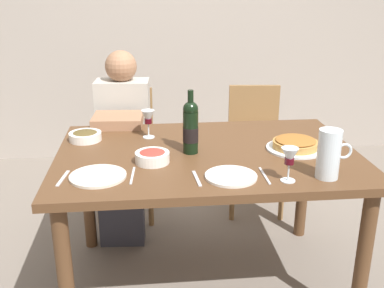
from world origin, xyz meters
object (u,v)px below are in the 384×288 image
object	(u,v)px
baked_tart	(295,144)
wine_glass_left_diner	(148,118)
dinner_plate_right_setting	(231,176)
chair_right	(254,140)
salad_bowl	(152,156)
olive_bowl	(85,136)
chair_left	(127,144)
water_pitcher	(329,157)
wine_glass_right_diner	(290,158)
dinner_plate_left_setting	(98,176)
dining_table	(207,169)
diner_left	(123,139)
wine_bottle	(191,127)

from	to	relation	value
baked_tart	wine_glass_left_diner	distance (m)	0.79
dinner_plate_right_setting	chair_right	world-z (taller)	chair_right
salad_bowl	wine_glass_left_diner	xyz separation A→B (m)	(-0.01, 0.37, 0.08)
olive_bowl	chair_left	size ratio (longest dim) A/B	0.20
water_pitcher	wine_glass_right_diner	distance (m)	0.18
water_pitcher	dinner_plate_left_setting	distance (m)	1.00
olive_bowl	dinner_plate_left_setting	distance (m)	0.52
dining_table	dinner_plate_right_setting	distance (m)	0.34
dining_table	wine_glass_left_diner	xyz separation A→B (m)	(-0.29, 0.25, 0.20)
wine_glass_left_diner	wine_glass_right_diner	bearing A→B (deg)	-47.31
dining_table	salad_bowl	world-z (taller)	salad_bowl
dinner_plate_right_setting	salad_bowl	bearing A→B (deg)	148.06
salad_bowl	diner_left	xyz separation A→B (m)	(-0.18, 0.77, -0.18)
dining_table	baked_tart	world-z (taller)	baked_tart
dinner_plate_left_setting	chair_left	distance (m)	1.19
wine_glass_right_diner	dinner_plate_left_setting	world-z (taller)	wine_glass_right_diner
dinner_plate_left_setting	chair_left	xyz separation A→B (m)	(0.07, 1.16, -0.27)
olive_bowl	diner_left	size ratio (longest dim) A/B	0.15
wine_glass_right_diner	diner_left	world-z (taller)	diner_left
dining_table	wine_glass_left_diner	size ratio (longest dim) A/B	9.78
water_pitcher	olive_bowl	xyz separation A→B (m)	(-1.11, 0.60, -0.07)
wine_bottle	wine_glass_left_diner	size ratio (longest dim) A/B	2.07
wine_bottle	wine_glass_right_diner	distance (m)	0.54
wine_glass_right_diner	dinner_plate_left_setting	xyz separation A→B (m)	(-0.81, 0.12, -0.10)
dining_table	salad_bowl	bearing A→B (deg)	-157.68
baked_tart	diner_left	world-z (taller)	diner_left
salad_bowl	dinner_plate_left_setting	xyz separation A→B (m)	(-0.24, -0.15, -0.03)
chair_left	diner_left	bearing A→B (deg)	90.66
baked_tart	wine_bottle	bearing A→B (deg)	179.26
baked_tart	wine_glass_right_diner	xyz separation A→B (m)	(-0.15, -0.37, 0.08)
wine_bottle	olive_bowl	distance (m)	0.61
baked_tart	water_pitcher	bearing A→B (deg)	-85.26
dinner_plate_right_setting	diner_left	size ratio (longest dim) A/B	0.20
olive_bowl	wine_glass_left_diner	distance (m)	0.35
diner_left	salad_bowl	bearing A→B (deg)	107.04
wine_glass_left_diner	dinner_plate_left_setting	bearing A→B (deg)	-113.68
dinner_plate_left_setting	wine_glass_left_diner	bearing A→B (deg)	66.32
chair_left	chair_right	xyz separation A→B (m)	(0.90, -0.01, 0.00)
water_pitcher	chair_right	size ratio (longest dim) A/B	0.25
salad_bowl	wine_glass_right_diner	world-z (taller)	wine_glass_right_diner
water_pitcher	dinner_plate_right_setting	bearing A→B (deg)	174.63
olive_bowl	chair_left	world-z (taller)	chair_left
wine_bottle	salad_bowl	bearing A→B (deg)	-150.17
diner_left	dining_table	bearing A→B (deg)	128.68
diner_left	water_pitcher	bearing A→B (deg)	136.31
dinner_plate_left_setting	chair_right	world-z (taller)	chair_right
baked_tart	salad_bowl	world-z (taller)	same
wine_bottle	diner_left	world-z (taller)	diner_left
dinner_plate_right_setting	chair_left	xyz separation A→B (m)	(-0.50, 1.22, -0.27)
dinner_plate_left_setting	diner_left	size ratio (longest dim) A/B	0.21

